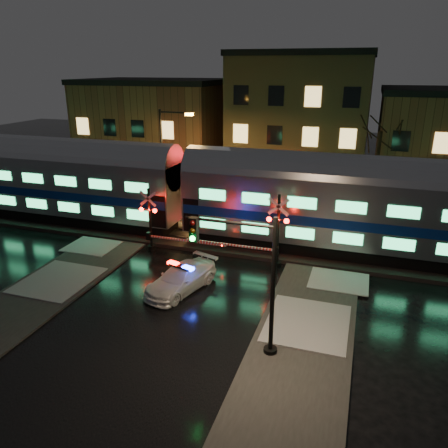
{
  "coord_description": "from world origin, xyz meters",
  "views": [
    {
      "loc": [
        8.17,
        -19.74,
        10.67
      ],
      "look_at": [
        0.86,
        2.5,
        2.2
      ],
      "focal_mm": 35.0,
      "sensor_mm": 36.0,
      "label": 1
    }
  ],
  "objects_px": {
    "police_car": "(181,278)",
    "crossing_signal_right": "(271,238)",
    "streetlight": "(165,156)",
    "traffic_light": "(249,282)",
    "crossing_signal_left": "(155,227)"
  },
  "relations": [
    {
      "from": "police_car",
      "to": "crossing_signal_left",
      "type": "xyz_separation_m",
      "value": [
        -3.42,
        4.04,
        0.98
      ]
    },
    {
      "from": "traffic_light",
      "to": "streetlight",
      "type": "xyz_separation_m",
      "value": [
        -10.31,
        14.53,
        1.48
      ]
    },
    {
      "from": "police_car",
      "to": "crossing_signal_right",
      "type": "height_order",
      "value": "crossing_signal_right"
    },
    {
      "from": "crossing_signal_right",
      "to": "streetlight",
      "type": "xyz_separation_m",
      "value": [
        -9.45,
        6.69,
        2.76
      ]
    },
    {
      "from": "crossing_signal_left",
      "to": "streetlight",
      "type": "height_order",
      "value": "streetlight"
    },
    {
      "from": "crossing_signal_left",
      "to": "traffic_light",
      "type": "distance_m",
      "value": 11.25
    },
    {
      "from": "crossing_signal_right",
      "to": "traffic_light",
      "type": "height_order",
      "value": "traffic_light"
    },
    {
      "from": "police_car",
      "to": "crossing_signal_right",
      "type": "distance_m",
      "value": 5.58
    },
    {
      "from": "crossing_signal_left",
      "to": "streetlight",
      "type": "xyz_separation_m",
      "value": [
        -2.36,
        6.7,
        2.9
      ]
    },
    {
      "from": "traffic_light",
      "to": "streetlight",
      "type": "distance_m",
      "value": 17.88
    },
    {
      "from": "streetlight",
      "to": "crossing_signal_right",
      "type": "bearing_deg",
      "value": -35.3
    },
    {
      "from": "crossing_signal_left",
      "to": "streetlight",
      "type": "distance_m",
      "value": 7.67
    },
    {
      "from": "police_car",
      "to": "streetlight",
      "type": "relative_size",
      "value": 0.6
    },
    {
      "from": "streetlight",
      "to": "police_car",
      "type": "bearing_deg",
      "value": -61.7
    },
    {
      "from": "police_car",
      "to": "crossing_signal_left",
      "type": "relative_size",
      "value": 0.85
    }
  ]
}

